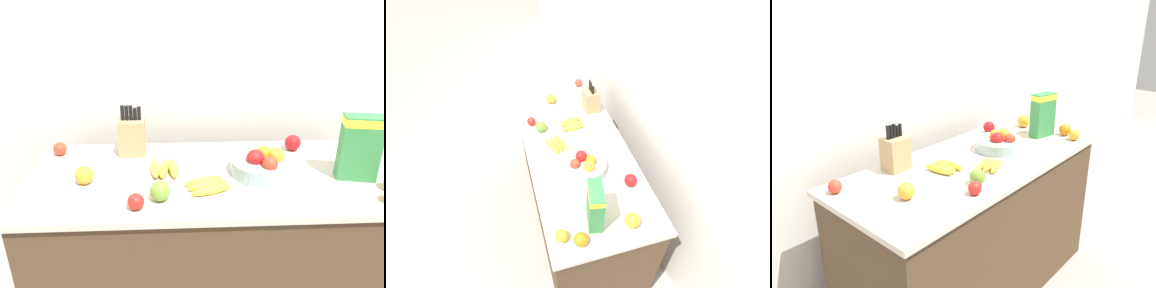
# 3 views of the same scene
# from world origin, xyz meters

# --- Properties ---
(wall_back) EXTENTS (9.00, 0.06, 2.60)m
(wall_back) POSITION_xyz_m (0.00, 0.57, 1.30)
(wall_back) COLOR silver
(wall_back) RESTS_ON ground_plane
(counter) EXTENTS (1.64, 0.70, 0.89)m
(counter) POSITION_xyz_m (0.00, 0.00, 0.45)
(counter) COLOR #4C3823
(counter) RESTS_ON ground_plane
(knife_block) EXTENTS (0.12, 0.11, 0.28)m
(knife_block) POSITION_xyz_m (-0.38, 0.23, 0.98)
(knife_block) COLOR tan
(knife_block) RESTS_ON counter
(cereal_box) EXTENTS (0.18, 0.11, 0.29)m
(cereal_box) POSITION_xyz_m (0.61, -0.06, 1.05)
(cereal_box) COLOR #338442
(cereal_box) RESTS_ON counter
(fruit_bowl) EXTENTS (0.29, 0.29, 0.12)m
(fruit_bowl) POSITION_xyz_m (0.22, -0.00, 0.93)
(fruit_bowl) COLOR #99B2B7
(fruit_bowl) RESTS_ON counter
(banana_bunch_left) EXTENTS (0.20, 0.16, 0.04)m
(banana_bunch_left) POSITION_xyz_m (-0.04, -0.13, 0.91)
(banana_bunch_left) COLOR yellow
(banana_bunch_left) RESTS_ON counter
(banana_bunch_right) EXTENTS (0.14, 0.18, 0.04)m
(banana_bunch_right) POSITION_xyz_m (-0.22, 0.03, 0.91)
(banana_bunch_right) COLOR yellow
(banana_bunch_right) RESTS_ON counter
(apple_front) EXTENTS (0.07, 0.07, 0.07)m
(apple_front) POSITION_xyz_m (-0.74, 0.23, 0.92)
(apple_front) COLOR red
(apple_front) RESTS_ON counter
(apple_rear) EXTENTS (0.08, 0.08, 0.08)m
(apple_rear) POSITION_xyz_m (0.42, 0.24, 0.93)
(apple_rear) COLOR #A31419
(apple_rear) RESTS_ON counter
(apple_leftmost) EXTENTS (0.08, 0.08, 0.08)m
(apple_leftmost) POSITION_xyz_m (-0.23, -0.20, 0.93)
(apple_leftmost) COLOR #6B9E33
(apple_leftmost) RESTS_ON counter
(apple_by_knife_block) EXTENTS (0.06, 0.06, 0.06)m
(apple_by_knife_block) POSITION_xyz_m (-0.32, -0.26, 0.92)
(apple_by_knife_block) COLOR red
(apple_by_knife_block) RESTS_ON counter
(orange_front_center) EXTENTS (0.09, 0.09, 0.09)m
(orange_front_center) POSITION_xyz_m (0.69, 0.13, 0.93)
(orange_front_center) COLOR orange
(orange_front_center) RESTS_ON counter
(orange_front_left) EXTENTS (0.08, 0.08, 0.08)m
(orange_front_left) POSITION_xyz_m (-0.56, -0.06, 0.93)
(orange_front_left) COLOR orange
(orange_front_left) RESTS_ON counter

